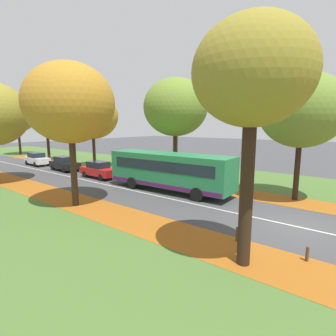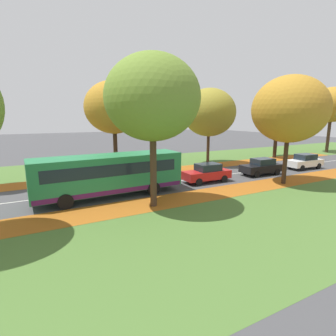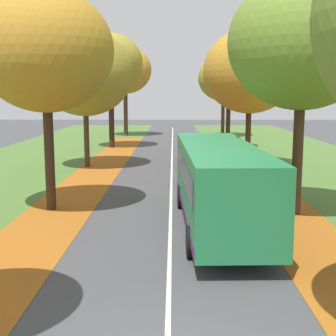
{
  "view_description": "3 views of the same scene",
  "coord_description": "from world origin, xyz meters",
  "px_view_note": "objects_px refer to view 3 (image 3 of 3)",
  "views": [
    {
      "loc": [
        -14.15,
        -2.73,
        5.17
      ],
      "look_at": [
        2.31,
        10.3,
        1.7
      ],
      "focal_mm": 28.0,
      "sensor_mm": 36.0,
      "label": 1
    },
    {
      "loc": [
        19.64,
        4.94,
        5.62
      ],
      "look_at": [
        1.24,
        14.64,
        1.54
      ],
      "focal_mm": 28.0,
      "sensor_mm": 36.0,
      "label": 2
    },
    {
      "loc": [
        0.11,
        -6.82,
        4.8
      ],
      "look_at": [
        -0.09,
        9.75,
        2.15
      ],
      "focal_mm": 50.0,
      "sensor_mm": 36.0,
      "label": 3
    }
  ],
  "objects_px": {
    "tree_left_near": "(45,51)",
    "tree_right_distant": "(224,78)",
    "tree_left_far": "(110,63)",
    "bus": "(218,181)",
    "tree_left_mid": "(85,73)",
    "car_red_lead": "(199,168)",
    "tree_right_mid": "(250,71)",
    "tree_right_far": "(229,81)",
    "tree_left_distant": "(125,70)",
    "car_black_following": "(196,153)",
    "car_white_third_in_line": "(192,143)",
    "tree_right_near": "(303,43)"
  },
  "relations": [
    {
      "from": "tree_left_far",
      "to": "bus",
      "type": "xyz_separation_m",
      "value": [
        7.15,
        -25.25,
        -5.74
      ]
    },
    {
      "from": "tree_left_near",
      "to": "car_black_following",
      "type": "relative_size",
      "value": 2.09
    },
    {
      "from": "tree_left_distant",
      "to": "tree_right_distant",
      "type": "relative_size",
      "value": 1.12
    },
    {
      "from": "tree_right_near",
      "to": "car_red_lead",
      "type": "height_order",
      "value": "tree_right_near"
    },
    {
      "from": "tree_right_far",
      "to": "car_black_following",
      "type": "relative_size",
      "value": 1.84
    },
    {
      "from": "tree_left_mid",
      "to": "car_red_lead",
      "type": "distance_m",
      "value": 10.33
    },
    {
      "from": "tree_left_distant",
      "to": "car_white_third_in_line",
      "type": "distance_m",
      "value": 18.23
    },
    {
      "from": "tree_left_distant",
      "to": "car_black_following",
      "type": "bearing_deg",
      "value": -72.39
    },
    {
      "from": "tree_right_distant",
      "to": "bus",
      "type": "bearing_deg",
      "value": -96.19
    },
    {
      "from": "tree_right_far",
      "to": "bus",
      "type": "bearing_deg",
      "value": -97.34
    },
    {
      "from": "tree_left_mid",
      "to": "tree_right_distant",
      "type": "bearing_deg",
      "value": 63.35
    },
    {
      "from": "tree_left_near",
      "to": "tree_right_distant",
      "type": "relative_size",
      "value": 0.99
    },
    {
      "from": "bus",
      "to": "car_red_lead",
      "type": "relative_size",
      "value": 2.48
    },
    {
      "from": "tree_right_far",
      "to": "car_white_third_in_line",
      "type": "relative_size",
      "value": 1.84
    },
    {
      "from": "car_red_lead",
      "to": "car_black_following",
      "type": "relative_size",
      "value": 0.99
    },
    {
      "from": "tree_left_near",
      "to": "tree_right_far",
      "type": "bearing_deg",
      "value": 66.14
    },
    {
      "from": "tree_left_mid",
      "to": "tree_left_far",
      "type": "relative_size",
      "value": 0.88
    },
    {
      "from": "tree_right_near",
      "to": "car_white_third_in_line",
      "type": "distance_m",
      "value": 20.91
    },
    {
      "from": "bus",
      "to": "car_white_third_in_line",
      "type": "xyz_separation_m",
      "value": [
        -0.11,
        21.67,
        -0.89
      ]
    },
    {
      "from": "tree_left_far",
      "to": "car_red_lead",
      "type": "distance_m",
      "value": 19.2
    },
    {
      "from": "tree_left_distant",
      "to": "car_white_third_in_line",
      "type": "relative_size",
      "value": 2.37
    },
    {
      "from": "tree_left_near",
      "to": "tree_right_mid",
      "type": "height_order",
      "value": "tree_left_near"
    },
    {
      "from": "tree_left_near",
      "to": "tree_left_far",
      "type": "distance_m",
      "value": 22.79
    },
    {
      "from": "tree_left_distant",
      "to": "tree_left_mid",
      "type": "bearing_deg",
      "value": -90.56
    },
    {
      "from": "tree_right_distant",
      "to": "car_black_following",
      "type": "bearing_deg",
      "value": -100.74
    },
    {
      "from": "tree_left_mid",
      "to": "tree_left_distant",
      "type": "relative_size",
      "value": 0.88
    },
    {
      "from": "tree_left_mid",
      "to": "car_black_following",
      "type": "bearing_deg",
      "value": 9.24
    },
    {
      "from": "tree_right_mid",
      "to": "tree_right_far",
      "type": "distance_m",
      "value": 10.85
    },
    {
      "from": "tree_right_mid",
      "to": "bus",
      "type": "relative_size",
      "value": 0.85
    },
    {
      "from": "tree_left_mid",
      "to": "tree_right_mid",
      "type": "distance_m",
      "value": 10.59
    },
    {
      "from": "tree_left_distant",
      "to": "tree_left_far",
      "type": "bearing_deg",
      "value": -90.31
    },
    {
      "from": "tree_left_distant",
      "to": "tree_right_far",
      "type": "bearing_deg",
      "value": -49.81
    },
    {
      "from": "tree_left_mid",
      "to": "tree_left_distant",
      "type": "height_order",
      "value": "tree_left_distant"
    },
    {
      "from": "tree_left_mid",
      "to": "tree_left_distant",
      "type": "xyz_separation_m",
      "value": [
        0.23,
        23.23,
        1.33
      ]
    },
    {
      "from": "tree_right_near",
      "to": "tree_right_mid",
      "type": "relative_size",
      "value": 1.04
    },
    {
      "from": "tree_left_distant",
      "to": "tree_right_near",
      "type": "height_order",
      "value": "tree_left_distant"
    },
    {
      "from": "tree_right_far",
      "to": "car_red_lead",
      "type": "distance_m",
      "value": 17.46
    },
    {
      "from": "tree_left_mid",
      "to": "car_red_lead",
      "type": "bearing_deg",
      "value": -36.83
    },
    {
      "from": "tree_right_near",
      "to": "tree_left_far",
      "type": "bearing_deg",
      "value": 114.13
    },
    {
      "from": "tree_left_far",
      "to": "bus",
      "type": "distance_m",
      "value": 26.87
    },
    {
      "from": "tree_right_distant",
      "to": "car_white_third_in_line",
      "type": "relative_size",
      "value": 2.11
    },
    {
      "from": "tree_left_near",
      "to": "bus",
      "type": "relative_size",
      "value": 0.85
    },
    {
      "from": "car_red_lead",
      "to": "tree_left_far",
      "type": "bearing_deg",
      "value": 112.64
    },
    {
      "from": "tree_right_distant",
      "to": "tree_left_distant",
      "type": "bearing_deg",
      "value": 175.81
    },
    {
      "from": "tree_left_far",
      "to": "tree_right_near",
      "type": "distance_m",
      "value": 25.6
    },
    {
      "from": "car_white_third_in_line",
      "to": "car_red_lead",
      "type": "bearing_deg",
      "value": -90.44
    },
    {
      "from": "tree_left_near",
      "to": "car_black_following",
      "type": "distance_m",
      "value": 15.35
    },
    {
      "from": "tree_right_mid",
      "to": "car_black_following",
      "type": "distance_m",
      "value": 6.43
    },
    {
      "from": "tree_right_distant",
      "to": "tree_right_near",
      "type": "bearing_deg",
      "value": -91.05
    },
    {
      "from": "tree_right_mid",
      "to": "tree_right_far",
      "type": "xyz_separation_m",
      "value": [
        -0.06,
        10.84,
        -0.3
      ]
    }
  ]
}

